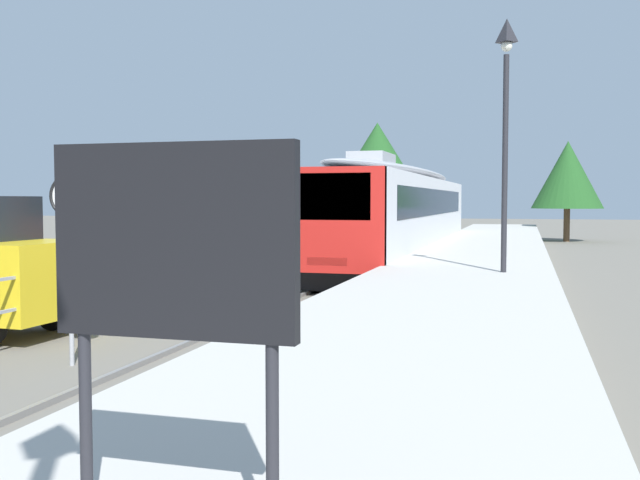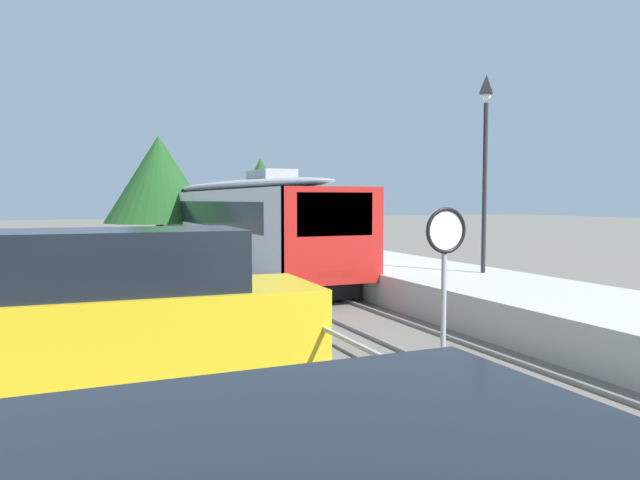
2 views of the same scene
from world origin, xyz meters
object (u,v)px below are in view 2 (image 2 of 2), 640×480
(commuter_train, at_px, (232,218))
(speed_limit_sign, at_px, (445,259))
(parked_van_yellow, at_px, (128,321))
(platform_lamp_mid_platform, at_px, (485,136))

(commuter_train, relative_size, speed_limit_sign, 7.36)
(parked_van_yellow, bearing_deg, platform_lamp_mid_platform, 27.22)
(platform_lamp_mid_platform, distance_m, speed_limit_sign, 9.34)
(speed_limit_sign, bearing_deg, platform_lamp_mid_platform, 48.47)
(speed_limit_sign, relative_size, parked_van_yellow, 0.56)
(platform_lamp_mid_platform, bearing_deg, speed_limit_sign, -131.53)
(platform_lamp_mid_platform, bearing_deg, commuter_train, 110.65)
(commuter_train, bearing_deg, speed_limit_sign, -95.95)
(platform_lamp_mid_platform, height_order, speed_limit_sign, platform_lamp_mid_platform)
(commuter_train, xyz_separation_m, speed_limit_sign, (-1.84, -17.68, -0.03))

